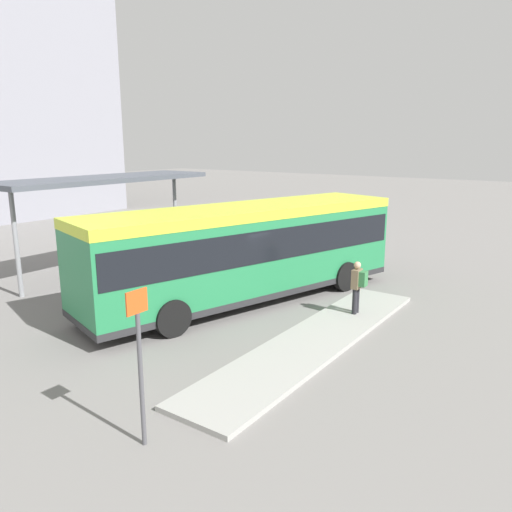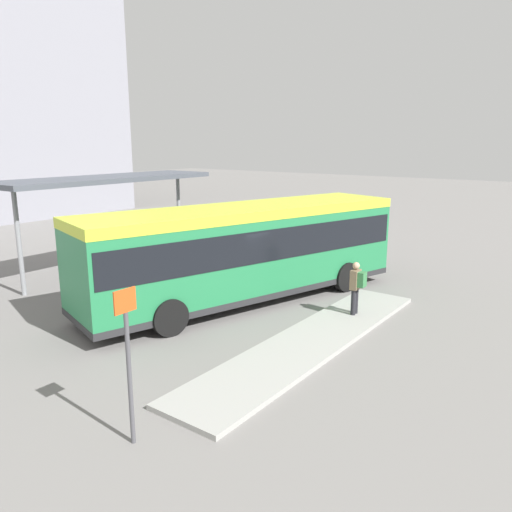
% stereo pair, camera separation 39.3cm
% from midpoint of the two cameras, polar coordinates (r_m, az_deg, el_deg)
% --- Properties ---
extents(ground_plane, '(120.00, 120.00, 0.00)m').
position_cam_midpoint_polar(ground_plane, '(16.58, -0.46, -5.10)').
color(ground_plane, slate).
extents(curb_island, '(9.72, 1.80, 0.12)m').
position_cam_midpoint_polar(curb_island, '(13.33, 7.27, -9.55)').
color(curb_island, '#9E9E99').
rests_on(curb_island, ground_plane).
extents(city_bus, '(11.36, 5.65, 3.13)m').
position_cam_midpoint_polar(city_bus, '(16.11, -0.45, 1.11)').
color(city_bus, '#237A47').
rests_on(city_bus, ground_plane).
extents(pedestrian_waiting, '(0.40, 0.41, 1.59)m').
position_cam_midpoint_polar(pedestrian_waiting, '(15.01, 12.17, -3.23)').
color(pedestrian_waiting, '#232328').
rests_on(pedestrian_waiting, curb_island).
extents(bicycle_blue, '(0.48, 1.61, 0.70)m').
position_cam_midpoint_polar(bicycle_blue, '(23.45, 7.25, 1.07)').
color(bicycle_blue, black).
rests_on(bicycle_blue, ground_plane).
extents(bicycle_red, '(0.48, 1.66, 0.72)m').
position_cam_midpoint_polar(bicycle_red, '(24.00, 6.15, 1.40)').
color(bicycle_red, black).
rests_on(bicycle_red, ground_plane).
extents(bicycle_green, '(0.48, 1.65, 0.71)m').
position_cam_midpoint_polar(bicycle_green, '(24.35, 4.78, 1.59)').
color(bicycle_green, black).
rests_on(bicycle_green, ground_plane).
extents(station_shelter, '(8.80, 2.56, 3.83)m').
position_cam_midpoint_polar(station_shelter, '(20.19, -16.05, 8.25)').
color(station_shelter, '#4C515B').
rests_on(station_shelter, ground_plane).
extents(platform_sign, '(0.44, 0.08, 2.80)m').
position_cam_midpoint_polar(platform_sign, '(8.77, -13.10, -11.50)').
color(platform_sign, '#4C4C51').
rests_on(platform_sign, ground_plane).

